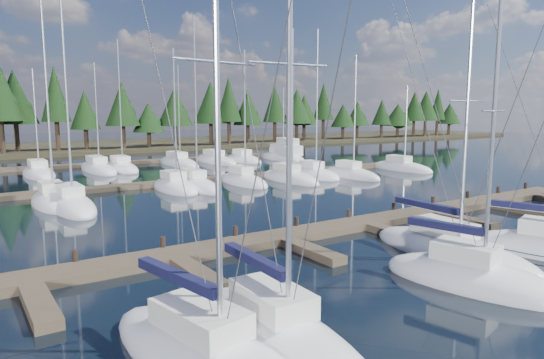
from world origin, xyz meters
TOP-DOWN VIEW (x-y plane):
  - ground at (0.00, 30.00)m, footprint 260.00×260.00m
  - far_shore at (0.00, 90.00)m, footprint 220.00×30.00m
  - main_dock at (0.00, 17.36)m, footprint 44.00×6.13m
  - back_docks at (0.00, 49.58)m, footprint 50.00×21.80m
  - front_sailboat_1 at (-12.49, 8.37)m, footprint 3.16×9.09m
  - front_sailboat_2 at (-3.28, 8.21)m, footprint 4.42×7.88m
  - front_sailboat_3 at (-0.72, 11.14)m, footprint 3.08×9.41m
  - back_sailboat_rows at (0.26, 45.10)m, footprint 49.11×31.84m
  - motor_yacht_right at (18.97, 52.55)m, footprint 5.39×10.77m
  - tree_line at (-0.67, 80.20)m, footprint 184.64×11.39m

SIDE VIEW (x-z plane):
  - ground at x=0.00m, z-range 0.00..0.00m
  - back_docks at x=0.00m, z-range 0.00..0.40m
  - main_dock at x=0.00m, z-range -0.25..0.65m
  - back_sailboat_rows at x=0.26m, z-range -8.60..9.13m
  - front_sailboat_3 at x=-0.72m, z-range -6.38..6.95m
  - front_sailboat_2 at x=-3.28m, z-range -5.98..6.56m
  - front_sailboat_1 at x=-12.49m, z-range -7.10..7.68m
  - far_shore at x=0.00m, z-range 0.00..0.60m
  - motor_yacht_right at x=18.97m, z-range -2.02..3.14m
  - tree_line at x=-0.67m, z-range 0.42..14.90m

